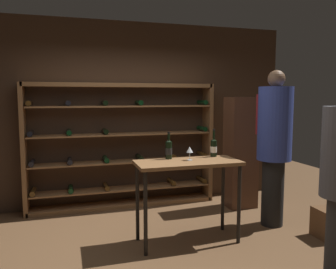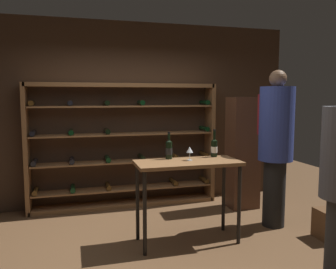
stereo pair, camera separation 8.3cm
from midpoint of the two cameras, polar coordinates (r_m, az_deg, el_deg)
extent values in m
plane|color=brown|center=(4.07, -2.58, -18.67)|extent=(9.80, 9.80, 0.00)
cube|color=#3D2B1E|center=(5.56, -7.46, 3.40)|extent=(5.40, 0.10, 2.88)
cube|color=brown|center=(5.36, -23.21, -2.34)|extent=(0.06, 0.32, 1.92)
cube|color=brown|center=(5.77, 6.15, -1.29)|extent=(0.06, 0.32, 1.92)
cube|color=brown|center=(5.33, -8.12, 8.09)|extent=(2.85, 0.32, 0.06)
cube|color=brown|center=(5.59, -7.82, -11.34)|extent=(2.85, 0.32, 0.06)
cube|color=brown|center=(5.52, -7.86, -8.86)|extent=(2.77, 0.32, 0.02)
cylinder|color=#4C3314|center=(5.47, -21.87, -8.80)|extent=(0.08, 0.30, 0.08)
cylinder|color=black|center=(5.44, -16.25, -8.67)|extent=(0.08, 0.30, 0.08)
cylinder|color=#4C3314|center=(5.47, -10.64, -8.45)|extent=(0.08, 0.30, 0.08)
cylinder|color=#4C3314|center=(5.67, 0.15, -7.80)|extent=(0.08, 0.30, 0.08)
cylinder|color=#4C3314|center=(5.85, 5.17, -7.41)|extent=(0.08, 0.30, 0.08)
cube|color=brown|center=(5.42, -7.93, -4.47)|extent=(2.77, 0.32, 0.02)
cylinder|color=black|center=(5.38, -22.06, -4.37)|extent=(0.08, 0.30, 0.08)
cylinder|color=black|center=(5.35, -16.39, -4.21)|extent=(0.08, 0.30, 0.08)
cylinder|color=black|center=(5.38, -10.73, -4.01)|extent=(0.08, 0.30, 0.08)
cylinder|color=black|center=(5.46, -5.18, -3.78)|extent=(0.08, 0.30, 0.08)
cylinder|color=#4C3314|center=(5.59, 0.15, -3.52)|extent=(0.08, 0.30, 0.08)
cylinder|color=#4C3314|center=(5.76, 5.21, -3.25)|extent=(0.08, 0.30, 0.08)
cube|color=brown|center=(5.36, -8.00, 0.05)|extent=(2.77, 0.32, 0.02)
cylinder|color=black|center=(5.32, -22.25, 0.19)|extent=(0.08, 0.30, 0.08)
cylinder|color=black|center=(5.29, -16.53, 0.37)|extent=(0.08, 0.30, 0.08)
cylinder|color=black|center=(5.32, -10.82, 0.55)|extent=(0.08, 0.30, 0.08)
cylinder|color=black|center=(5.70, 5.25, 1.01)|extent=(0.08, 0.30, 0.08)
cube|color=brown|center=(5.33, -8.07, 4.65)|extent=(2.77, 0.32, 0.02)
cylinder|color=#4C3314|center=(5.29, -22.44, 4.82)|extent=(0.08, 0.30, 0.08)
cylinder|color=black|center=(5.27, -16.68, 5.03)|extent=(0.08, 0.30, 0.08)
cylinder|color=black|center=(5.30, -10.92, 5.18)|extent=(0.08, 0.30, 0.08)
cylinder|color=black|center=(5.37, -5.27, 5.28)|extent=(0.08, 0.30, 0.08)
cylinder|color=black|center=(5.68, 5.30, 5.34)|extent=(0.08, 0.30, 0.08)
cube|color=brown|center=(4.01, 2.73, -4.70)|extent=(1.22, 0.53, 0.04)
cylinder|color=black|center=(3.79, -4.39, -12.98)|extent=(0.04, 0.04, 0.93)
cylinder|color=black|center=(4.16, 11.12, -11.32)|extent=(0.04, 0.04, 0.93)
cylinder|color=black|center=(4.19, -5.67, -11.11)|extent=(0.04, 0.04, 0.93)
cylinder|color=black|center=(4.53, 8.56, -9.82)|extent=(0.04, 0.04, 0.93)
cylinder|color=black|center=(4.85, 16.48, -9.20)|extent=(0.29, 0.29, 0.89)
cylinder|color=#2D3D8C|center=(4.69, 16.83, 1.74)|extent=(0.44, 0.44, 0.96)
sphere|color=brown|center=(4.68, 17.06, 8.83)|extent=(0.22, 0.22, 0.22)
cube|color=maroon|center=(4.74, 14.19, 3.25)|extent=(0.04, 0.04, 0.54)
cube|color=brown|center=(4.79, 25.55, -13.07)|extent=(0.50, 0.37, 0.36)
cube|color=#4C2D1E|center=(5.44, 11.53, -2.95)|extent=(0.44, 0.36, 1.71)
cylinder|color=black|center=(4.32, 7.03, -2.34)|extent=(0.08, 0.08, 0.20)
cone|color=black|center=(4.30, 7.05, -0.85)|extent=(0.08, 0.08, 0.03)
cylinder|color=black|center=(4.29, 7.06, -0.04)|extent=(0.03, 0.03, 0.10)
cylinder|color=black|center=(4.29, 7.07, 0.75)|extent=(0.03, 0.03, 0.02)
cylinder|color=silver|center=(4.32, 7.02, -2.47)|extent=(0.08, 0.08, 0.08)
cylinder|color=black|center=(4.13, -0.46, -2.64)|extent=(0.08, 0.08, 0.21)
cone|color=black|center=(4.11, -0.46, -1.05)|extent=(0.08, 0.08, 0.03)
cylinder|color=black|center=(4.11, -0.46, -0.36)|extent=(0.03, 0.03, 0.07)
cylinder|color=black|center=(4.10, -0.46, 0.29)|extent=(0.03, 0.03, 0.02)
cylinder|color=black|center=(4.13, -0.46, -2.78)|extent=(0.08, 0.08, 0.08)
cylinder|color=silver|center=(4.06, 3.01, -4.25)|extent=(0.07, 0.07, 0.00)
cylinder|color=silver|center=(4.05, 3.01, -3.60)|extent=(0.01, 0.01, 0.09)
cone|color=silver|center=(4.04, 3.02, -2.50)|extent=(0.08, 0.08, 0.07)
cylinder|color=#590A14|center=(4.04, 3.02, -2.71)|extent=(0.04, 0.04, 0.02)
camera|label=1|loc=(0.04, -90.60, -0.07)|focal=36.76mm
camera|label=2|loc=(0.04, 89.40, 0.07)|focal=36.76mm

